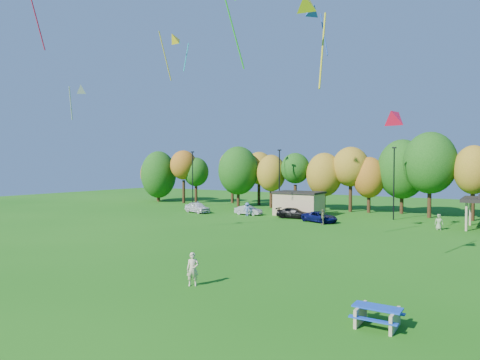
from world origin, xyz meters
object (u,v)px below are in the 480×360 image
Objects in this scene: picnic_table at (377,315)px; car_c at (320,217)px; kite_flyer at (193,269)px; car_a at (197,207)px; car_b at (248,210)px; car_d at (294,213)px.

picnic_table is 0.44× the size of car_c.
car_a is (-22.83, 29.55, -0.18)m from kite_flyer.
car_c is at bearing -72.89° from car_a.
kite_flyer reaches higher than car_b.
car_a is at bearing 137.57° from picnic_table.
kite_flyer is 0.49× the size of car_b.
car_b is 6.92m from car_d.
kite_flyer is at bearing -155.71° from car_b.
car_c is at bearing -119.80° from car_d.
car_d is (-18.78, 31.73, 0.16)m from picnic_table.
car_b is 0.84× the size of car_d.
car_d reaches higher than car_b.
kite_flyer is (-10.44, 0.63, 0.45)m from picnic_table.
car_d is at bearing 85.67° from car_c.
car_a is (-33.28, 30.18, 0.27)m from picnic_table.
car_a is at bearing 100.54° from car_b.
car_d is at bearing -65.93° from car_a.
car_d is (-8.33, 31.10, -0.29)m from kite_flyer.
car_c is at bearing -101.63° from car_b.
car_b is at bearing 82.77° from car_d.
car_c is at bearing 62.02° from kite_flyer.
car_d reaches higher than picnic_table.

